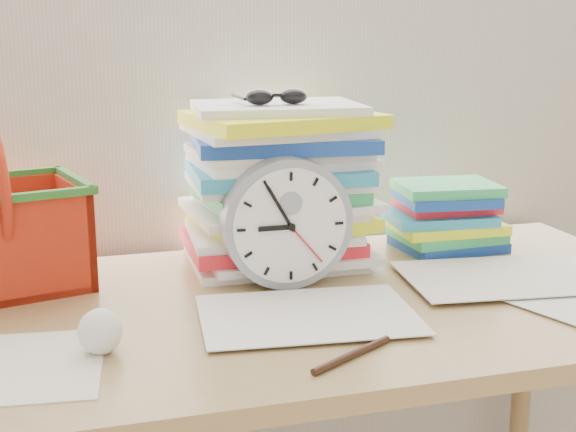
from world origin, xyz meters
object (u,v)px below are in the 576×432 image
object	(u,v)px
paper_stack	(278,185)
clock	(287,223)
book_stack	(442,216)
desk	(292,343)

from	to	relation	value
paper_stack	clock	bearing A→B (deg)	-99.68
clock	book_stack	xyz separation A→B (m)	(0.37, 0.14, -0.04)
book_stack	desk	bearing A→B (deg)	-150.34
clock	book_stack	world-z (taller)	clock
paper_stack	book_stack	xyz separation A→B (m)	(0.34, -0.00, -0.08)
paper_stack	book_stack	world-z (taller)	paper_stack
desk	book_stack	size ratio (longest dim) A/B	5.95
book_stack	paper_stack	bearing A→B (deg)	179.51
desk	clock	bearing A→B (deg)	80.64
paper_stack	clock	size ratio (longest dim) A/B	1.51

